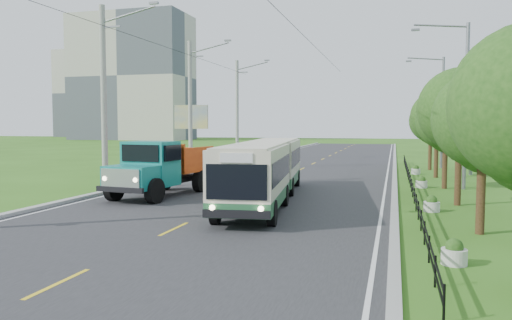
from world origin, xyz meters
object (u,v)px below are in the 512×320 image
at_px(pole_near, 104,96).
at_px(bus, 266,166).
at_px(billboard_left, 191,121).
at_px(planter_front, 454,253).
at_px(tree_fourth, 447,124).
at_px(billboard_right, 479,97).
at_px(pole_mid, 191,105).
at_px(tree_fifth, 438,120).
at_px(planter_far, 416,170).
at_px(tree_third, 461,114).
at_px(pole_far, 237,109).
at_px(tree_second, 484,125).
at_px(streetlight_far, 440,108).
at_px(dump_truck, 161,165).
at_px(planter_near, 432,205).
at_px(streetlight_mid, 463,99).
at_px(tree_back, 431,123).
at_px(planter_mid, 422,183).

relative_size(pole_near, bus, 0.71).
bearing_deg(billboard_left, planter_front, -55.16).
height_order(tree_fourth, billboard_right, billboard_right).
bearing_deg(planter_front, billboard_right, 80.45).
bearing_deg(pole_near, pole_mid, 90.00).
distance_m(pole_near, bus, 10.49).
distance_m(tree_fifth, planter_far, 4.21).
bearing_deg(tree_third, pole_far, 126.09).
height_order(tree_second, streetlight_far, streetlight_far).
relative_size(pole_mid, bus, 0.71).
height_order(streetlight_far, billboard_right, streetlight_far).
relative_size(pole_far, billboard_left, 1.92).
relative_size(bus, dump_truck, 2.08).
distance_m(bus, dump_truck, 5.41).
distance_m(tree_second, planter_near, 5.19).
bearing_deg(tree_fifth, streetlight_far, 84.29).
distance_m(streetlight_mid, billboard_left, 22.51).
bearing_deg(billboard_right, bus, -129.75).
height_order(tree_back, planter_mid, tree_back).
height_order(pole_far, tree_fourth, pole_far).
bearing_deg(billboard_right, planter_mid, -121.66).
relative_size(tree_second, planter_mid, 7.91).
xyz_separation_m(pole_mid, planter_front, (16.86, -23.00, -4.81)).
relative_size(pole_far, billboard_right, 1.37).
bearing_deg(planter_mid, bus, -135.39).
bearing_deg(tree_fifth, bus, -122.55).
bearing_deg(tree_second, streetlight_mid, 86.21).
height_order(tree_fifth, planter_front, tree_fifth).
height_order(pole_far, planter_mid, pole_far).
distance_m(planter_far, billboard_right, 6.58).
relative_size(tree_fifth, planter_front, 8.66).
bearing_deg(pole_near, tree_back, 43.41).
bearing_deg(planter_far, billboard_left, 173.69).
xyz_separation_m(pole_far, billboard_right, (20.56, -13.00, 0.25)).
distance_m(pole_far, tree_third, 30.78).
xyz_separation_m(pole_near, tree_third, (18.12, -0.86, -1.11)).
xyz_separation_m(pole_near, bus, (9.67, -2.10, -3.48)).
relative_size(tree_fifth, billboard_left, 1.12).
bearing_deg(streetlight_far, tree_back, -112.92).
bearing_deg(planter_far, planter_mid, -90.00).
bearing_deg(pole_near, bus, -12.25).
height_order(pole_mid, tree_back, pole_mid).
relative_size(tree_second, planter_near, 7.91).
bearing_deg(tree_second, planter_mid, 96.05).
height_order(pole_far, planter_near, pole_far).
height_order(tree_fourth, planter_near, tree_fourth).
distance_m(planter_near, dump_truck, 12.72).
bearing_deg(tree_second, tree_back, 90.00).
bearing_deg(tree_second, pole_mid, 133.85).
distance_m(pole_near, billboard_right, 23.32).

